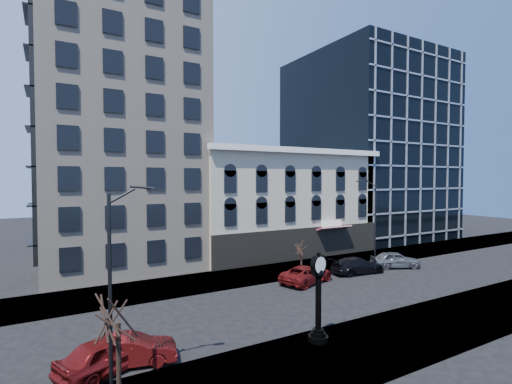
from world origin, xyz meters
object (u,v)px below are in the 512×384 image
street_lamp_near (126,234)px  car_near_a (110,353)px  car_near_b (131,350)px  street_clock (318,301)px

street_lamp_near → car_near_a: bearing=110.4°
car_near_a → car_near_b: car_near_a is taller
street_clock → street_lamp_near: size_ratio=0.56×
car_near_b → street_lamp_near: bearing=-179.6°
street_clock → car_near_b: 9.97m
car_near_a → car_near_b: size_ratio=1.11×
street_lamp_near → car_near_b: bearing=89.8°
car_near_a → street_clock: bearing=-126.6°
street_clock → street_lamp_near: bearing=166.7°
street_clock → street_lamp_near: street_lamp_near is taller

